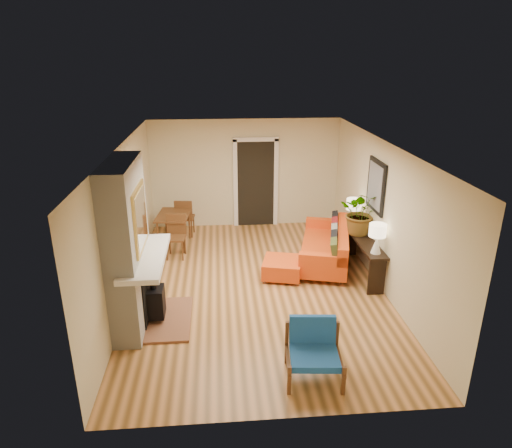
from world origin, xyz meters
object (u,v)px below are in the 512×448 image
object	(u,v)px
dining_table	(177,221)
console_table	(363,246)
houseplant	(361,212)
lamp_far	(353,208)
sofa	(329,246)
lamp_near	(377,235)
blue_chair	(313,347)
ottoman	(282,267)

from	to	relation	value
dining_table	console_table	size ratio (longest dim) A/B	0.91
houseplant	lamp_far	bearing A→B (deg)	88.94
sofa	lamp_near	xyz separation A→B (m)	(0.53, -1.19, 0.70)
lamp_far	houseplant	size ratio (longest dim) A/B	0.61
console_table	lamp_far	bearing A→B (deg)	90.00
dining_table	lamp_far	xyz separation A→B (m)	(3.65, -0.90, 0.48)
sofa	blue_chair	bearing A→B (deg)	-106.66
sofa	lamp_far	bearing A→B (deg)	25.79
blue_chair	console_table	distance (m)	3.24
dining_table	lamp_near	size ratio (longest dim) A/B	3.13
lamp_far	houseplant	world-z (taller)	houseplant
ottoman	lamp_far	bearing A→B (deg)	28.00
ottoman	lamp_far	distance (m)	1.96
ottoman	console_table	bearing A→B (deg)	1.91
dining_table	houseplant	world-z (taller)	houseplant
lamp_near	houseplant	distance (m)	0.91
blue_chair	houseplant	size ratio (longest dim) A/B	0.89
blue_chair	console_table	xyz separation A→B (m)	(1.54, 2.84, 0.17)
console_table	houseplant	world-z (taller)	houseplant
ottoman	houseplant	bearing A→B (deg)	10.52
sofa	lamp_far	distance (m)	0.92
ottoman	lamp_near	bearing A→B (deg)	-21.69
console_table	lamp_near	xyz separation A→B (m)	(0.00, -0.67, 0.49)
houseplant	blue_chair	bearing A→B (deg)	-116.43
ottoman	houseplant	xyz separation A→B (m)	(1.55, 0.29, 0.96)
lamp_far	ottoman	bearing A→B (deg)	-152.00
lamp_far	houseplant	xyz separation A→B (m)	(-0.01, -0.54, 0.10)
console_table	lamp_far	distance (m)	0.92
blue_chair	lamp_far	size ratio (longest dim) A/B	1.45
ottoman	blue_chair	world-z (taller)	blue_chair
blue_chair	ottoman	bearing A→B (deg)	90.38
sofa	blue_chair	xyz separation A→B (m)	(-1.01, -3.36, 0.05)
lamp_near	lamp_far	bearing A→B (deg)	90.00
dining_table	houseplant	size ratio (longest dim) A/B	1.92
ottoman	blue_chair	bearing A→B (deg)	-89.62
blue_chair	houseplant	xyz separation A→B (m)	(1.53, 3.08, 0.76)
lamp_near	houseplant	size ratio (longest dim) A/B	0.61
lamp_near	ottoman	bearing A→B (deg)	158.31
blue_chair	dining_table	size ratio (longest dim) A/B	0.46
lamp_far	houseplant	bearing A→B (deg)	-91.06
sofa	console_table	bearing A→B (deg)	-44.17
console_table	lamp_far	world-z (taller)	lamp_far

